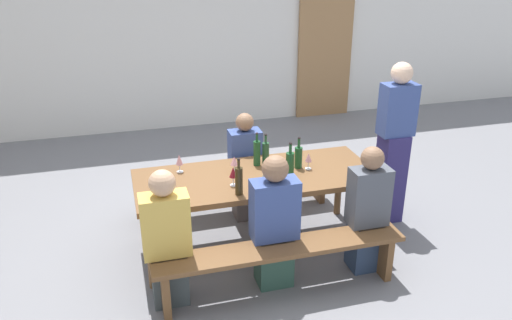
% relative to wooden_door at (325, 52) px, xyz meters
% --- Properties ---
extents(ground_plane, '(24.00, 24.00, 0.00)m').
position_rel_wooden_door_xyz_m(ground_plane, '(-2.15, -3.58, -1.05)').
color(ground_plane, slate).
extents(back_wall, '(14.00, 0.20, 3.20)m').
position_rel_wooden_door_xyz_m(back_wall, '(-2.15, 0.14, 0.55)').
color(back_wall, silver).
rests_on(back_wall, ground).
extents(wooden_door, '(0.90, 0.06, 2.10)m').
position_rel_wooden_door_xyz_m(wooden_door, '(0.00, 0.00, 0.00)').
color(wooden_door, '#9E7247').
rests_on(wooden_door, ground).
extents(tasting_table, '(2.19, 0.88, 0.75)m').
position_rel_wooden_door_xyz_m(tasting_table, '(-2.15, -3.58, -0.37)').
color(tasting_table, brown).
rests_on(tasting_table, ground).
extents(bench_near, '(2.09, 0.30, 0.45)m').
position_rel_wooden_door_xyz_m(bench_near, '(-2.15, -4.32, -0.69)').
color(bench_near, brown).
rests_on(bench_near, ground).
extents(bench_far, '(2.09, 0.30, 0.45)m').
position_rel_wooden_door_xyz_m(bench_far, '(-2.15, -2.84, -0.69)').
color(bench_far, brown).
rests_on(bench_far, ground).
extents(wine_bottle_0, '(0.07, 0.07, 0.30)m').
position_rel_wooden_door_xyz_m(wine_bottle_0, '(-1.99, -3.34, -0.19)').
color(wine_bottle_0, '#234C2D').
rests_on(wine_bottle_0, tasting_table).
extents(wine_bottle_1, '(0.07, 0.07, 0.30)m').
position_rel_wooden_door_xyz_m(wine_bottle_1, '(-1.73, -3.52, -0.19)').
color(wine_bottle_1, '#194723').
rests_on(wine_bottle_1, tasting_table).
extents(wine_bottle_2, '(0.08, 0.08, 0.31)m').
position_rel_wooden_door_xyz_m(wine_bottle_2, '(-1.86, -3.65, -0.18)').
color(wine_bottle_2, '#194723').
rests_on(wine_bottle_2, tasting_table).
extents(wine_bottle_3, '(0.07, 0.07, 0.33)m').
position_rel_wooden_door_xyz_m(wine_bottle_3, '(-2.08, -3.36, -0.17)').
color(wine_bottle_3, '#194723').
rests_on(wine_bottle_3, tasting_table).
extents(wine_bottle_4, '(0.07, 0.07, 0.33)m').
position_rel_wooden_door_xyz_m(wine_bottle_4, '(-2.39, -3.90, -0.17)').
color(wine_bottle_4, '#332814').
rests_on(wine_bottle_4, tasting_table).
extents(wine_glass_0, '(0.06, 0.06, 0.16)m').
position_rel_wooden_door_xyz_m(wine_glass_0, '(-1.65, -3.58, -0.19)').
color(wine_glass_0, silver).
rests_on(wine_glass_0, tasting_table).
extents(wine_glass_1, '(0.06, 0.06, 0.19)m').
position_rel_wooden_door_xyz_m(wine_glass_1, '(-2.18, -3.92, -0.17)').
color(wine_glass_1, silver).
rests_on(wine_glass_1, tasting_table).
extents(wine_glass_2, '(0.06, 0.06, 0.17)m').
position_rel_wooden_door_xyz_m(wine_glass_2, '(-2.81, -3.32, -0.18)').
color(wine_glass_2, silver).
rests_on(wine_glass_2, tasting_table).
extents(wine_glass_3, '(0.07, 0.07, 0.16)m').
position_rel_wooden_door_xyz_m(wine_glass_3, '(-2.33, -3.48, -0.19)').
color(wine_glass_3, silver).
rests_on(wine_glass_3, tasting_table).
extents(wine_glass_4, '(0.07, 0.07, 0.17)m').
position_rel_wooden_door_xyz_m(wine_glass_4, '(-2.40, -3.73, -0.18)').
color(wine_glass_4, silver).
rests_on(wine_glass_4, tasting_table).
extents(seated_guest_near_0, '(0.37, 0.24, 1.16)m').
position_rel_wooden_door_xyz_m(seated_guest_near_0, '(-3.04, -4.17, -0.49)').
color(seated_guest_near_0, '#3D4748').
rests_on(seated_guest_near_0, ground).
extents(seated_guest_near_1, '(0.39, 0.24, 1.18)m').
position_rel_wooden_door_xyz_m(seated_guest_near_1, '(-2.16, -4.17, -0.48)').
color(seated_guest_near_1, '#2C4C3F').
rests_on(seated_guest_near_1, ground).
extents(seated_guest_near_2, '(0.34, 0.24, 1.16)m').
position_rel_wooden_door_xyz_m(seated_guest_near_2, '(-1.32, -4.17, -0.49)').
color(seated_guest_near_2, navy).
rests_on(seated_guest_near_2, ground).
extents(seated_guest_far_0, '(0.32, 0.24, 1.15)m').
position_rel_wooden_door_xyz_m(seated_guest_far_0, '(-2.10, -2.99, -0.50)').
color(seated_guest_far_0, '#574C49').
rests_on(seated_guest_far_0, ground).
extents(standing_host, '(0.33, 0.24, 1.67)m').
position_rel_wooden_door_xyz_m(standing_host, '(-0.68, -3.44, -0.23)').
color(standing_host, navy).
rests_on(standing_host, ground).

